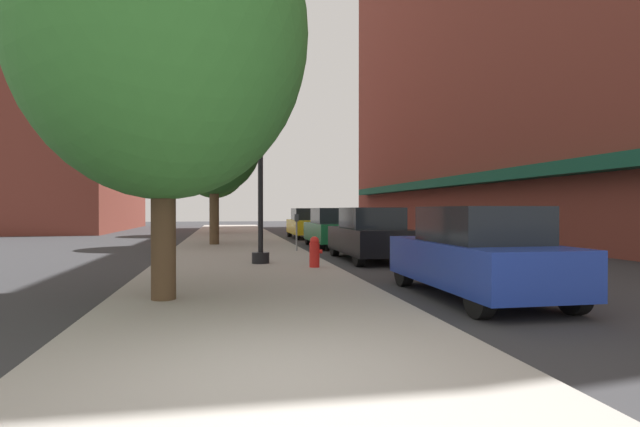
% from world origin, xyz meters
% --- Properties ---
extents(ground_plane, '(90.00, 90.00, 0.00)m').
position_xyz_m(ground_plane, '(4.00, 18.00, 0.00)').
color(ground_plane, '#2D2D30').
extents(sidewalk_slab, '(4.80, 50.00, 0.12)m').
position_xyz_m(sidewalk_slab, '(0.00, 19.00, 0.06)').
color(sidewalk_slab, gray).
rests_on(sidewalk_slab, ground).
extents(building_right_brick, '(6.80, 40.00, 26.29)m').
position_xyz_m(building_right_brick, '(14.99, 22.00, 13.12)').
color(building_right_brick, brown).
rests_on(building_right_brick, ground).
extents(building_far_background, '(6.80, 18.00, 17.03)m').
position_xyz_m(building_far_background, '(-11.01, 37.00, 8.50)').
color(building_far_background, brown).
rests_on(building_far_background, ground).
extents(lamppost, '(0.48, 0.48, 5.90)m').
position_xyz_m(lamppost, '(0.50, 9.49, 3.20)').
color(lamppost, black).
rests_on(lamppost, sidewalk_slab).
extents(fire_hydrant, '(0.33, 0.26, 0.79)m').
position_xyz_m(fire_hydrant, '(1.80, 8.30, 0.52)').
color(fire_hydrant, red).
rests_on(fire_hydrant, sidewalk_slab).
extents(parking_meter_near, '(0.14, 0.09, 1.31)m').
position_xyz_m(parking_meter_near, '(2.05, 13.44, 0.95)').
color(parking_meter_near, slate).
rests_on(parking_meter_near, sidewalk_slab).
extents(tree_near, '(4.27, 4.27, 7.07)m').
position_xyz_m(tree_near, '(-1.12, 27.12, 4.72)').
color(tree_near, '#422D1E').
rests_on(tree_near, sidewalk_slab).
extents(tree_mid, '(4.05, 4.05, 6.79)m').
position_xyz_m(tree_mid, '(-0.92, 17.37, 4.56)').
color(tree_mid, '#4C3823').
rests_on(tree_mid, sidewalk_slab).
extents(tree_far, '(4.79, 4.79, 7.16)m').
position_xyz_m(tree_far, '(-1.46, 4.22, 4.51)').
color(tree_far, '#4C3823').
rests_on(tree_far, sidewalk_slab).
extents(car_blue, '(1.80, 4.30, 1.66)m').
position_xyz_m(car_blue, '(4.00, 3.96, 0.81)').
color(car_blue, black).
rests_on(car_blue, ground).
extents(car_black, '(1.80, 4.30, 1.66)m').
position_xyz_m(car_black, '(4.00, 10.77, 0.81)').
color(car_black, black).
rests_on(car_black, ground).
extents(car_green, '(1.80, 4.30, 1.66)m').
position_xyz_m(car_green, '(4.00, 16.41, 0.81)').
color(car_green, black).
rests_on(car_green, ground).
extents(car_yellow, '(1.80, 4.30, 1.66)m').
position_xyz_m(car_yellow, '(4.00, 23.17, 0.81)').
color(car_yellow, black).
rests_on(car_yellow, ground).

